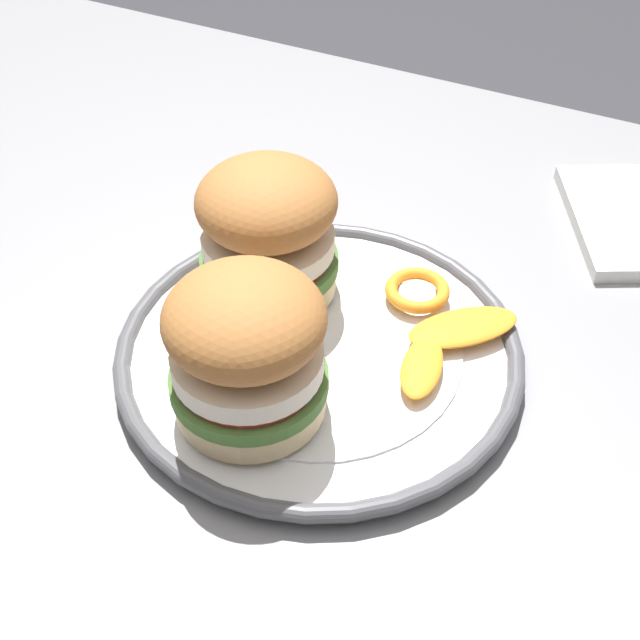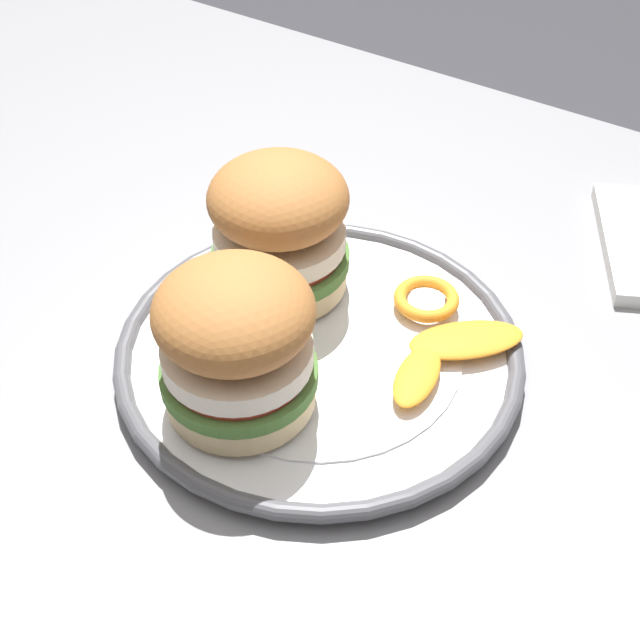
{
  "view_description": "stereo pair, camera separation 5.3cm",
  "coord_description": "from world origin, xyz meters",
  "px_view_note": "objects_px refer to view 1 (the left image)",
  "views": [
    {
      "loc": [
        -0.19,
        0.33,
        1.2
      ],
      "look_at": [
        -0.0,
        -0.06,
        0.8
      ],
      "focal_mm": 50.14,
      "sensor_mm": 36.0,
      "label": 1
    },
    {
      "loc": [
        -0.23,
        0.3,
        1.2
      ],
      "look_at": [
        -0.0,
        -0.06,
        0.8
      ],
      "focal_mm": 50.14,
      "sensor_mm": 36.0,
      "label": 2
    }
  ],
  "objects_px": {
    "dining_table": "(284,507)",
    "sandwich_half_left": "(246,348)",
    "sandwich_half_right": "(268,230)",
    "dinner_plate": "(320,353)"
  },
  "relations": [
    {
      "from": "dining_table",
      "to": "sandwich_half_right",
      "type": "distance_m",
      "value": 0.2
    },
    {
      "from": "sandwich_half_right",
      "to": "dinner_plate",
      "type": "bearing_deg",
      "value": 146.87
    },
    {
      "from": "dining_table",
      "to": "dinner_plate",
      "type": "bearing_deg",
      "value": -90.55
    },
    {
      "from": "dinner_plate",
      "to": "sandwich_half_left",
      "type": "distance_m",
      "value": 0.09
    },
    {
      "from": "dinner_plate",
      "to": "sandwich_half_right",
      "type": "distance_m",
      "value": 0.09
    },
    {
      "from": "sandwich_half_right",
      "to": "dining_table",
      "type": "bearing_deg",
      "value": 121.23
    },
    {
      "from": "dining_table",
      "to": "sandwich_half_right",
      "type": "relative_size",
      "value": 10.62
    },
    {
      "from": "dining_table",
      "to": "sandwich_half_right",
      "type": "xyz_separation_m",
      "value": [
        0.06,
        -0.1,
        0.16
      ]
    },
    {
      "from": "dining_table",
      "to": "sandwich_half_left",
      "type": "distance_m",
      "value": 0.17
    },
    {
      "from": "sandwich_half_right",
      "to": "sandwich_half_left",
      "type": "bearing_deg",
      "value": 112.16
    }
  ]
}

